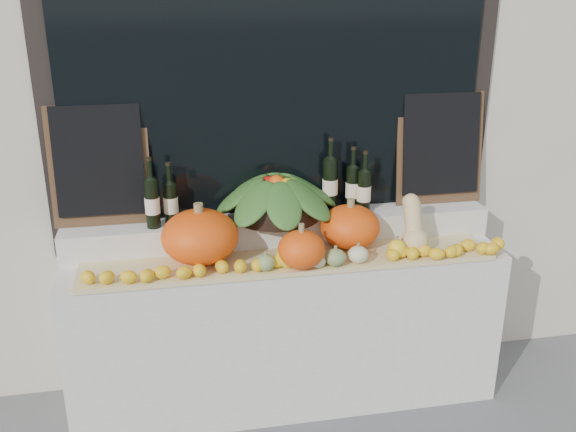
{
  "coord_description": "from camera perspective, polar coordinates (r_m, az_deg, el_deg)",
  "views": [
    {
      "loc": [
        -0.57,
        -1.52,
        2.26
      ],
      "look_at": [
        0.0,
        1.45,
        1.12
      ],
      "focal_mm": 40.0,
      "sensor_mm": 36.0,
      "label": 1
    }
  ],
  "objects": [
    {
      "name": "display_sill",
      "position": [
        3.59,
        -0.23,
        -9.79
      ],
      "size": [
        2.3,
        0.55,
        0.88
      ],
      "primitive_type": "cube",
      "color": "silver",
      "rests_on": "ground"
    },
    {
      "name": "rear_tier",
      "position": [
        3.49,
        -0.69,
        -1.18
      ],
      "size": [
        2.3,
        0.25,
        0.16
      ],
      "primitive_type": "cube",
      "color": "silver",
      "rests_on": "display_sill"
    },
    {
      "name": "straw_bedding",
      "position": [
        3.27,
        0.16,
        -4.04
      ],
      "size": [
        2.1,
        0.32,
        0.02
      ],
      "primitive_type": "cube",
      "color": "tan",
      "rests_on": "display_sill"
    },
    {
      "name": "pumpkin_left",
      "position": [
        3.22,
        -7.83,
        -1.82
      ],
      "size": [
        0.39,
        0.39,
        0.27
      ],
      "primitive_type": "ellipsoid",
      "rotation": [
        0.0,
        0.0,
        0.0
      ],
      "color": "#F8520D",
      "rests_on": "straw_bedding"
    },
    {
      "name": "pumpkin_right",
      "position": [
        3.38,
        5.54,
        -0.95
      ],
      "size": [
        0.36,
        0.36,
        0.23
      ],
      "primitive_type": "ellipsoid",
      "rotation": [
        0.0,
        0.0,
        -0.15
      ],
      "color": "#F8520D",
      "rests_on": "straw_bedding"
    },
    {
      "name": "pumpkin_center",
      "position": [
        3.14,
        1.2,
        -2.99
      ],
      "size": [
        0.26,
        0.26,
        0.19
      ],
      "primitive_type": "ellipsoid",
      "rotation": [
        0.0,
        0.0,
        0.14
      ],
      "color": "#F8520D",
      "rests_on": "straw_bedding"
    },
    {
      "name": "butternut_squash",
      "position": [
        3.39,
        11.1,
        -1.07
      ],
      "size": [
        0.14,
        0.21,
        0.29
      ],
      "color": "#DCB981",
      "rests_on": "straw_bedding"
    },
    {
      "name": "decorative_gourds",
      "position": [
        3.19,
        3.23,
        -3.55
      ],
      "size": [
        0.77,
        0.14,
        0.15
      ],
      "color": "#2D5C1B",
      "rests_on": "straw_bedding"
    },
    {
      "name": "lemon_heap",
      "position": [
        3.15,
        0.55,
        -4.13
      ],
      "size": [
        2.2,
        0.16,
        0.06
      ],
      "primitive_type": null,
      "color": "yellow",
      "rests_on": "straw_bedding"
    },
    {
      "name": "produce_bowl",
      "position": [
        3.41,
        -1.0,
        1.77
      ],
      "size": [
        0.7,
        0.7,
        0.24
      ],
      "color": "black",
      "rests_on": "rear_tier"
    },
    {
      "name": "wine_bottle_far_left",
      "position": [
        3.33,
        -11.98,
        1.19
      ],
      "size": [
        0.08,
        0.08,
        0.37
      ],
      "color": "black",
      "rests_on": "rear_tier"
    },
    {
      "name": "wine_bottle_near_left",
      "position": [
        3.39,
        -10.39,
        1.24
      ],
      "size": [
        0.08,
        0.08,
        0.32
      ],
      "color": "black",
      "rests_on": "rear_tier"
    },
    {
      "name": "wine_bottle_tall",
      "position": [
        3.5,
        3.76,
        2.85
      ],
      "size": [
        0.08,
        0.08,
        0.41
      ],
      "color": "black",
      "rests_on": "rear_tier"
    },
    {
      "name": "wine_bottle_near_right",
      "position": [
        3.54,
        5.75,
        2.58
      ],
      "size": [
        0.08,
        0.08,
        0.35
      ],
      "color": "black",
      "rests_on": "rear_tier"
    },
    {
      "name": "wine_bottle_far_right",
      "position": [
        3.51,
        6.77,
        2.26
      ],
      "size": [
        0.08,
        0.08,
        0.34
      ],
      "color": "black",
      "rests_on": "rear_tier"
    },
    {
      "name": "chalkboard_left",
      "position": [
        3.39,
        -16.44,
        4.5
      ],
      "size": [
        0.5,
        0.11,
        0.62
      ],
      "rotation": [
        -0.13,
        0.0,
        0.0
      ],
      "color": "#4C331E",
      "rests_on": "rear_tier"
    },
    {
      "name": "chalkboard_right",
      "position": [
        3.69,
        13.39,
        6.03
      ],
      "size": [
        0.5,
        0.11,
        0.62
      ],
      "rotation": [
        -0.13,
        0.0,
        0.0
      ],
      "color": "#4C331E",
      "rests_on": "rear_tier"
    }
  ]
}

